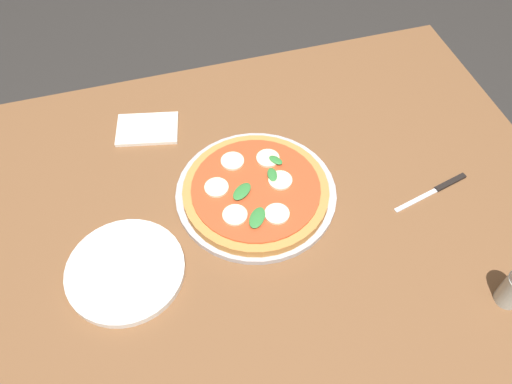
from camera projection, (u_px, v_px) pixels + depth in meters
name	position (u px, v px, depth m)	size (l,w,h in m)	color
ground_plane	(246.00, 352.00, 1.55)	(6.00, 6.00, 0.00)	#2D2B28
dining_table	(242.00, 244.00, 1.06)	(1.26, 0.89, 0.71)	brown
serving_tray	(256.00, 193.00, 1.01)	(0.31, 0.31, 0.01)	#B2B2B7
pizza	(256.00, 191.00, 0.99)	(0.28, 0.28, 0.03)	#C6843F
plate_white	(125.00, 271.00, 0.90)	(0.21, 0.21, 0.01)	white
napkin	(147.00, 129.00, 1.11)	(0.13, 0.09, 0.01)	white
knife	(440.00, 188.00, 1.02)	(0.17, 0.05, 0.01)	black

